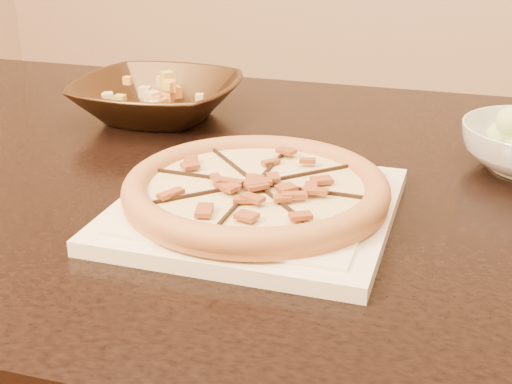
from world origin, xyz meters
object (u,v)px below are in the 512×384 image
plate (256,207)px  bronze_bowl (158,99)px  dining_table (244,229)px  pizza (256,189)px

plate → bronze_bowl: 0.42m
dining_table → plate: plate is taller
plate → pizza: size_ratio=1.07×
dining_table → bronze_bowl: 0.30m
dining_table → plate: bearing=-62.8°
bronze_bowl → dining_table: bearing=-36.8°
dining_table → bronze_bowl: bronze_bowl is taller
dining_table → bronze_bowl: size_ratio=5.85×
plate → pizza: 0.02m
plate → bronze_bowl: size_ratio=1.24×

